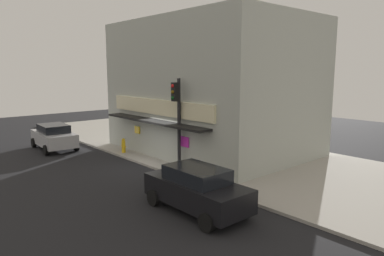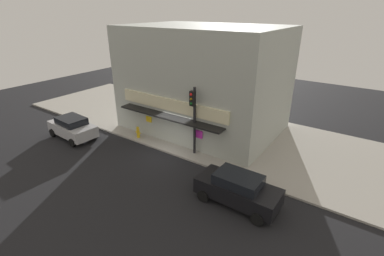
{
  "view_description": "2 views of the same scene",
  "coord_description": "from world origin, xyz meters",
  "px_view_note": "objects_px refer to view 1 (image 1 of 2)",
  "views": [
    {
      "loc": [
        15.79,
        -10.45,
        5.21
      ],
      "look_at": [
        1.04,
        2.42,
        2.01
      ],
      "focal_mm": 33.21,
      "sensor_mm": 36.0,
      "label": 1
    },
    {
      "loc": [
        11.18,
        -12.99,
        9.39
      ],
      "look_at": [
        1.18,
        1.38,
        1.73
      ],
      "focal_mm": 25.85,
      "sensor_mm": 36.0,
      "label": 2
    }
  ],
  "objects_px": {
    "fire_hydrant": "(124,146)",
    "parked_car_silver": "(54,136)",
    "traffic_light": "(177,111)",
    "pedestrian": "(145,135)",
    "parked_car_black": "(197,189)",
    "trash_can": "(160,150)"
  },
  "relations": [
    {
      "from": "pedestrian",
      "to": "parked_car_silver",
      "type": "relative_size",
      "value": 0.41
    },
    {
      "from": "fire_hydrant",
      "to": "parked_car_black",
      "type": "distance_m",
      "value": 10.07
    },
    {
      "from": "pedestrian",
      "to": "parked_car_black",
      "type": "height_order",
      "value": "pedestrian"
    },
    {
      "from": "fire_hydrant",
      "to": "parked_car_black",
      "type": "height_order",
      "value": "parked_car_black"
    },
    {
      "from": "traffic_light",
      "to": "fire_hydrant",
      "type": "bearing_deg",
      "value": -176.3
    },
    {
      "from": "traffic_light",
      "to": "parked_car_silver",
      "type": "xyz_separation_m",
      "value": [
        -9.35,
        -3.02,
        -2.28
      ]
    },
    {
      "from": "pedestrian",
      "to": "parked_car_black",
      "type": "bearing_deg",
      "value": -23.41
    },
    {
      "from": "traffic_light",
      "to": "pedestrian",
      "type": "distance_m",
      "value": 5.55
    },
    {
      "from": "traffic_light",
      "to": "parked_car_black",
      "type": "bearing_deg",
      "value": -31.5
    },
    {
      "from": "fire_hydrant",
      "to": "pedestrian",
      "type": "distance_m",
      "value": 1.7
    },
    {
      "from": "fire_hydrant",
      "to": "pedestrian",
      "type": "bearing_deg",
      "value": 90.31
    },
    {
      "from": "trash_can",
      "to": "parked_car_black",
      "type": "distance_m",
      "value": 8.02
    },
    {
      "from": "trash_can",
      "to": "traffic_light",
      "type": "bearing_deg",
      "value": -14.71
    },
    {
      "from": "traffic_light",
      "to": "pedestrian",
      "type": "relative_size",
      "value": 2.73
    },
    {
      "from": "trash_can",
      "to": "parked_car_silver",
      "type": "height_order",
      "value": "parked_car_silver"
    },
    {
      "from": "traffic_light",
      "to": "parked_car_silver",
      "type": "distance_m",
      "value": 10.08
    },
    {
      "from": "traffic_light",
      "to": "parked_car_silver",
      "type": "bearing_deg",
      "value": -162.12
    },
    {
      "from": "traffic_light",
      "to": "parked_car_black",
      "type": "xyz_separation_m",
      "value": [
        4.75,
        -2.91,
        -2.26
      ]
    },
    {
      "from": "fire_hydrant",
      "to": "parked_car_silver",
      "type": "distance_m",
      "value": 5.14
    },
    {
      "from": "trash_can",
      "to": "pedestrian",
      "type": "bearing_deg",
      "value": 165.37
    },
    {
      "from": "trash_can",
      "to": "pedestrian",
      "type": "distance_m",
      "value": 2.68
    },
    {
      "from": "fire_hydrant",
      "to": "parked_car_black",
      "type": "bearing_deg",
      "value": -14.91
    }
  ]
}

